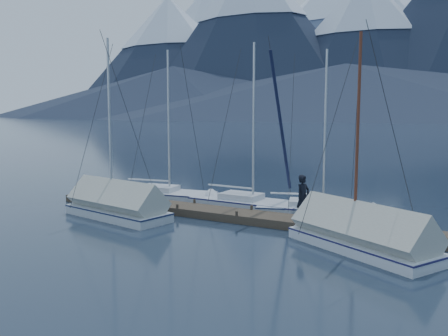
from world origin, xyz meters
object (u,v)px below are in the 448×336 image
Objects in this scene: sailboat_open_right at (333,212)px; person at (303,197)px; sailboat_covered_far at (110,207)px; sailboat_covered_near at (351,236)px; sailboat_open_mid at (262,206)px; sailboat_open_left at (177,197)px.

person is at bearing -96.81° from sailboat_open_right.
sailboat_covered_far is (-8.55, -5.10, 0.27)m from sailboat_open_right.
sailboat_covered_near is 10.61m from sailboat_covered_far.
sailboat_open_mid reaches higher than sailboat_covered_far.
sailboat_open_mid is 4.76× the size of person.
sailboat_open_mid is 1.07× the size of sailboat_covered_near.
sailboat_covered_near is at bearing -104.06° from person.
sailboat_covered_far is at bearing -177.84° from sailboat_covered_near.
sailboat_covered_far is at bearing -149.17° from sailboat_open_right.
sailboat_covered_near is (5.34, -4.20, 0.25)m from sailboat_open_mid.
sailboat_open_right is 9.96m from sailboat_covered_far.
sailboat_covered_near is 0.94× the size of sailboat_covered_far.
sailboat_covered_near is at bearing -38.16° from sailboat_open_mid.
sailboat_open_left is 4.96m from sailboat_open_mid.
sailboat_open_right is 5.14m from sailboat_covered_near.
sailboat_open_mid is at bearing -171.27° from sailboat_open_right.
sailboat_open_left is 1.00× the size of sailboat_open_mid.
sailboat_open_mid reaches higher than sailboat_open_right.
sailboat_open_right reaches higher than sailboat_covered_near.
sailboat_open_mid is 3.98m from person.
sailboat_open_mid is 3.33m from sailboat_open_right.
sailboat_open_left is 4.74× the size of person.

